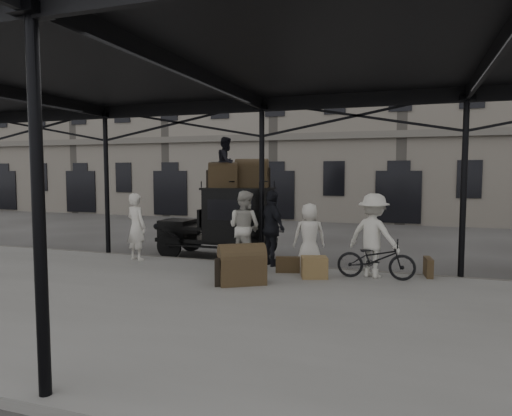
# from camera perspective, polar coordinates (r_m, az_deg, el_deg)

# --- Properties ---
(ground) EXTENTS (120.00, 120.00, 0.00)m
(ground) POSITION_cam_1_polar(r_m,az_deg,el_deg) (10.78, -2.66, -9.70)
(ground) COLOR #383533
(ground) RESTS_ON ground
(platform) EXTENTS (28.00, 8.00, 0.15)m
(platform) POSITION_cam_1_polar(r_m,az_deg,el_deg) (9.00, -7.45, -12.14)
(platform) COLOR slate
(platform) RESTS_ON ground
(canopy) EXTENTS (22.50, 9.00, 4.74)m
(canopy) POSITION_cam_1_polar(r_m,az_deg,el_deg) (9.08, -6.94, 16.88)
(canopy) COLOR black
(canopy) RESTS_ON ground
(building_frontage) EXTENTS (64.00, 8.00, 14.00)m
(building_frontage) POSITION_cam_1_polar(r_m,az_deg,el_deg) (28.31, 11.18, 13.31)
(building_frontage) COLOR slate
(building_frontage) RESTS_ON ground
(taxi) EXTENTS (3.65, 1.55, 2.18)m
(taxi) POSITION_cam_1_polar(r_m,az_deg,el_deg) (13.96, -3.39, -1.41)
(taxi) COLOR black
(taxi) RESTS_ON ground
(porter_left) EXTENTS (0.81, 0.67, 1.90)m
(porter_left) POSITION_cam_1_polar(r_m,az_deg,el_deg) (13.35, -14.73, -2.27)
(porter_left) COLOR silver
(porter_left) RESTS_ON platform
(porter_midleft) EXTENTS (1.15, 1.00, 1.99)m
(porter_midleft) POSITION_cam_1_polar(r_m,az_deg,el_deg) (12.38, -1.47, -2.44)
(porter_midleft) COLOR beige
(porter_midleft) RESTS_ON platform
(porter_centre) EXTENTS (0.97, 0.79, 1.70)m
(porter_centre) POSITION_cam_1_polar(r_m,az_deg,el_deg) (11.89, 6.69, -3.47)
(porter_centre) COLOR beige
(porter_centre) RESTS_ON platform
(porter_official) EXTENTS (1.19, 1.18, 2.02)m
(porter_official) POSITION_cam_1_polar(r_m,az_deg,el_deg) (12.13, 2.01, -2.53)
(porter_official) COLOR black
(porter_official) RESTS_ON platform
(porter_right) EXTENTS (1.48, 1.21, 1.99)m
(porter_right) POSITION_cam_1_polar(r_m,az_deg,el_deg) (11.18, 14.48, -3.34)
(porter_right) COLOR beige
(porter_right) RESTS_ON platform
(bicycle) EXTENTS (1.80, 0.67, 0.94)m
(bicycle) POSITION_cam_1_polar(r_m,az_deg,el_deg) (11.09, 14.76, -6.17)
(bicycle) COLOR black
(bicycle) RESTS_ON platform
(porter_roof) EXTENTS (0.59, 0.75, 1.51)m
(porter_roof) POSITION_cam_1_polar(r_m,az_deg,el_deg) (13.80, -3.70, 5.72)
(porter_roof) COLOR black
(porter_roof) RESTS_ON taxi
(steamer_trunk_roof_near) EXTENTS (0.98, 0.77, 0.63)m
(steamer_trunk_roof_near) POSITION_cam_1_polar(r_m,az_deg,el_deg) (13.68, -4.12, 3.88)
(steamer_trunk_roof_near) COLOR #42341E
(steamer_trunk_roof_near) RESTS_ON taxi
(steamer_trunk_roof_far) EXTENTS (1.08, 0.78, 0.72)m
(steamer_trunk_roof_far) POSITION_cam_1_polar(r_m,az_deg,el_deg) (13.83, -0.52, 4.09)
(steamer_trunk_roof_far) COLOR #42341E
(steamer_trunk_roof_far) RESTS_ON taxi
(steamer_trunk_platform) EXTENTS (1.21, 1.08, 0.75)m
(steamer_trunk_platform) POSITION_cam_1_polar(r_m,az_deg,el_deg) (10.29, -1.80, -7.38)
(steamer_trunk_platform) COLOR #42341E
(steamer_trunk_platform) RESTS_ON platform
(wicker_hamper) EXTENTS (0.71, 0.62, 0.50)m
(wicker_hamper) POSITION_cam_1_polar(r_m,az_deg,el_deg) (10.95, 7.29, -7.35)
(wicker_hamper) COLOR olive
(wicker_hamper) RESTS_ON platform
(suitcase_upright) EXTENTS (0.23, 0.61, 0.45)m
(suitcase_upright) POSITION_cam_1_polar(r_m,az_deg,el_deg) (11.74, 20.73, -6.93)
(suitcase_upright) COLOR #42341E
(suitcase_upright) RESTS_ON platform
(suitcase_flat) EXTENTS (0.62, 0.29, 0.40)m
(suitcase_flat) POSITION_cam_1_polar(r_m,az_deg,el_deg) (11.43, 4.00, -7.08)
(suitcase_flat) COLOR #42341E
(suitcase_flat) RESTS_ON platform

